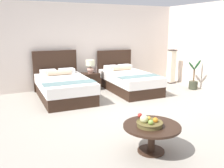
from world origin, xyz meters
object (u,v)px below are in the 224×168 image
at_px(floor_lamp_corner, 172,67).
at_px(potted_palm, 194,81).
at_px(bed_near_window, 63,87).
at_px(table_lamp, 90,65).
at_px(loose_apple, 140,115).
at_px(bed_near_corner, 128,81).
at_px(nightstand, 91,81).
at_px(vase, 96,70).
at_px(fruit_bowl, 149,123).
at_px(coffee_table, 152,131).

height_order(floor_lamp_corner, potted_palm, floor_lamp_corner).
relative_size(bed_near_window, potted_palm, 2.22).
height_order(table_lamp, loose_apple, table_lamp).
xyz_separation_m(bed_near_corner, nightstand, (-1.00, 0.58, -0.05)).
bearing_deg(loose_apple, vase, 79.69).
bearing_deg(fruit_bowl, bed_near_corner, 65.86).
bearing_deg(table_lamp, vase, -22.00).
bearing_deg(potted_palm, vase, 155.65).
height_order(bed_near_corner, nightstand, bed_near_corner).
bearing_deg(loose_apple, fruit_bowl, -100.04).
bearing_deg(bed_near_corner, bed_near_window, 179.98).
bearing_deg(table_lamp, floor_lamp_corner, -6.18).
height_order(bed_near_window, loose_apple, bed_near_window).
height_order(nightstand, loose_apple, nightstand).
bearing_deg(table_lamp, potted_palm, -24.23).
distance_m(vase, floor_lamp_corner, 2.73).
xyz_separation_m(bed_near_window, fruit_bowl, (0.41, -3.57, 0.18)).
bearing_deg(fruit_bowl, table_lamp, 81.84).
xyz_separation_m(coffee_table, fruit_bowl, (-0.06, -0.02, 0.15)).
distance_m(nightstand, vase, 0.38).
distance_m(vase, potted_palm, 3.08).
relative_size(coffee_table, fruit_bowl, 2.20).
bearing_deg(table_lamp, nightstand, -90.00).
height_order(fruit_bowl, floor_lamp_corner, floor_lamp_corner).
bearing_deg(nightstand, bed_near_window, -150.22).
distance_m(nightstand, loose_apple, 3.82).
height_order(vase, fruit_bowl, vase).
bearing_deg(bed_near_window, nightstand, 29.78).
relative_size(vase, floor_lamp_corner, 0.15).
bearing_deg(vase, table_lamp, 158.00).
bearing_deg(bed_near_window, coffee_table, -82.40).
xyz_separation_m(table_lamp, loose_apple, (-0.53, -3.80, -0.28)).
relative_size(nightstand, fruit_bowl, 1.31).
bearing_deg(bed_near_window, potted_palm, -10.41).
distance_m(vase, coffee_table, 4.16).
bearing_deg(loose_apple, potted_palm, 35.49).
bearing_deg(potted_palm, bed_near_window, 169.59).
xyz_separation_m(bed_near_corner, potted_palm, (1.93, -0.72, -0.04)).
relative_size(nightstand, floor_lamp_corner, 0.45).
bearing_deg(bed_near_corner, floor_lamp_corner, 8.76).
bearing_deg(potted_palm, floor_lamp_corner, 93.92).
height_order(vase, coffee_table, vase).
xyz_separation_m(vase, floor_lamp_corner, (2.72, -0.25, -0.03)).
relative_size(fruit_bowl, potted_palm, 0.42).
bearing_deg(nightstand, fruit_bowl, -98.19).
xyz_separation_m(table_lamp, vase, (0.15, -0.06, -0.15)).
relative_size(vase, loose_apple, 2.19).
bearing_deg(vase, bed_near_window, -155.09).
height_order(loose_apple, floor_lamp_corner, floor_lamp_corner).
height_order(coffee_table, loose_apple, loose_apple).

